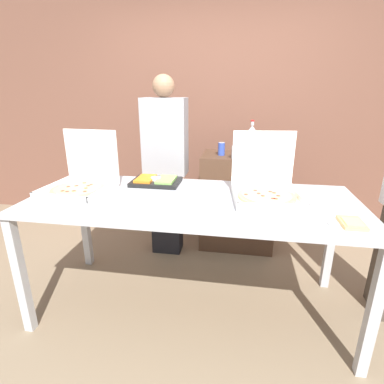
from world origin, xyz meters
The scene contains 12 objects.
ground_plane centered at (0.00, 0.00, 0.00)m, with size 16.00×16.00×0.00m, color #847056.
brick_wall_behind centered at (0.00, 1.70, 1.40)m, with size 10.00×0.06×2.80m.
buffet_table centered at (0.00, 0.00, 0.78)m, with size 2.23×0.94×0.87m.
pizza_box_far_right centered at (-0.82, 0.03, 0.95)m, with size 0.46×0.47×0.43m.
pizza_box_far_left centered at (0.49, 0.11, 0.95)m, with size 0.48×0.50×0.43m.
paper_plate_front_right centered at (0.93, -0.28, 0.88)m, with size 0.24×0.24×0.03m.
veggie_tray centered at (-0.34, 0.30, 0.89)m, with size 0.37×0.27×0.05m.
sideboard_podium centered at (0.30, 1.06, 0.49)m, with size 0.74×0.49×0.97m.
soda_bottle centered at (0.41, 1.09, 1.12)m, with size 0.09×0.09×0.33m.
soda_can_silver centered at (0.26, 0.86, 1.03)m, with size 0.07×0.07×0.12m.
soda_can_colored centered at (0.12, 1.00, 1.03)m, with size 0.07×0.07×0.12m.
person_guest_cap centered at (-0.38, 0.80, 0.89)m, with size 0.40×0.22×1.71m.
Camera 1 is at (0.31, -1.88, 1.57)m, focal length 28.00 mm.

